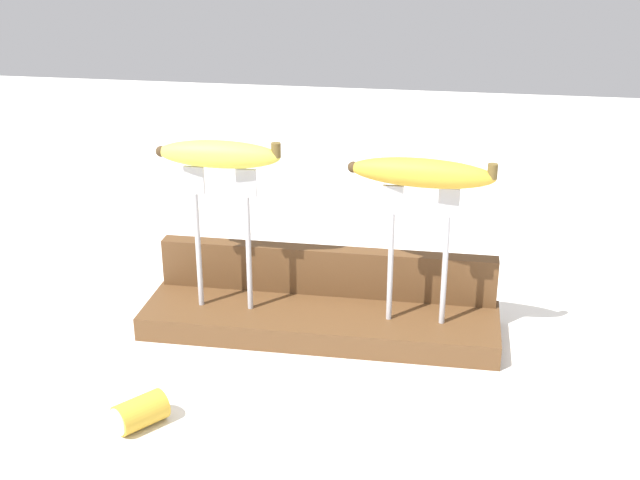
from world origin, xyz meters
The scene contains 8 objects.
ground_plane centered at (0.00, 0.00, 0.00)m, with size 3.00×3.00×0.00m, color silver.
wooden_board centered at (0.00, 0.00, 0.02)m, with size 0.47×0.13×0.03m, color brown.
board_backstop centered at (0.00, 0.05, 0.06)m, with size 0.46×0.02×0.07m, color brown.
fork_stand_left centered at (-0.13, -0.01, 0.15)m, with size 0.09×0.01×0.19m.
fork_stand_right centered at (0.13, -0.01, 0.14)m, with size 0.09×0.01×0.18m.
banana_raised_left centered at (-0.13, -0.01, 0.24)m, with size 0.16×0.04×0.04m.
banana_raised_right centered at (0.13, -0.01, 0.23)m, with size 0.18×0.05×0.04m.
banana_chunk_near centered at (-0.16, -0.25, 0.02)m, with size 0.06×0.07×0.03m.
Camera 1 is at (0.16, -0.99, 0.54)m, focal length 47.60 mm.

